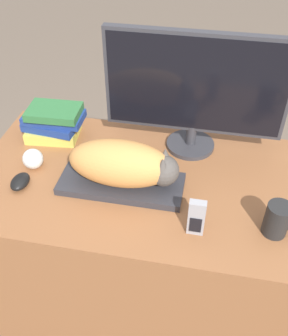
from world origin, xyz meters
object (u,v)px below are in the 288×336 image
(cat, at_px, (126,164))
(coffee_mug, at_px, (278,220))
(monitor, at_px, (196,88))
(computer_mouse, at_px, (20,182))
(keyboard, at_px, (121,184))
(baseball, at_px, (33,159))
(phone, at_px, (196,218))
(book_stack, at_px, (53,123))

(cat, height_order, coffee_mug, cat)
(monitor, distance_m, computer_mouse, 0.64)
(keyboard, height_order, monitor, monitor)
(coffee_mug, distance_m, baseball, 0.80)
(coffee_mug, relative_size, phone, 0.88)
(computer_mouse, xyz_separation_m, phone, (0.57, -0.09, 0.04))
(monitor, bearing_deg, book_stack, -176.20)
(monitor, xyz_separation_m, coffee_mug, (0.28, -0.36, -0.19))
(phone, bearing_deg, computer_mouse, 171.31)
(coffee_mug, distance_m, phone, 0.23)
(computer_mouse, bearing_deg, book_stack, 87.36)
(keyboard, height_order, computer_mouse, computer_mouse)
(baseball, bearing_deg, book_stack, 87.76)
(computer_mouse, xyz_separation_m, coffee_mug, (0.80, -0.04, 0.03))
(computer_mouse, height_order, baseball, baseball)
(coffee_mug, xyz_separation_m, baseball, (-0.79, 0.14, -0.02))
(keyboard, height_order, baseball, baseball)
(monitor, bearing_deg, coffee_mug, -51.87)
(baseball, xyz_separation_m, phone, (0.57, -0.18, 0.02))
(cat, bearing_deg, baseball, 173.15)
(monitor, relative_size, book_stack, 2.73)
(keyboard, distance_m, coffee_mug, 0.49)
(cat, xyz_separation_m, book_stack, (-0.33, 0.22, -0.03))
(cat, distance_m, phone, 0.28)
(monitor, distance_m, baseball, 0.59)
(coffee_mug, bearing_deg, baseball, 169.91)
(keyboard, distance_m, book_stack, 0.38)
(monitor, height_order, computer_mouse, monitor)
(cat, xyz_separation_m, baseball, (-0.33, 0.04, -0.06))
(cat, relative_size, coffee_mug, 3.34)
(baseball, bearing_deg, monitor, 22.83)
(cat, distance_m, coffee_mug, 0.47)
(cat, bearing_deg, keyboard, 180.00)
(computer_mouse, distance_m, phone, 0.58)
(monitor, xyz_separation_m, phone, (0.05, -0.40, -0.18))
(keyboard, height_order, phone, phone)
(computer_mouse, relative_size, baseball, 1.21)
(book_stack, bearing_deg, keyboard, -35.69)
(coffee_mug, bearing_deg, monitor, 128.13)
(monitor, height_order, phone, monitor)
(keyboard, xyz_separation_m, baseball, (-0.32, 0.04, 0.02))
(monitor, relative_size, coffee_mug, 5.74)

